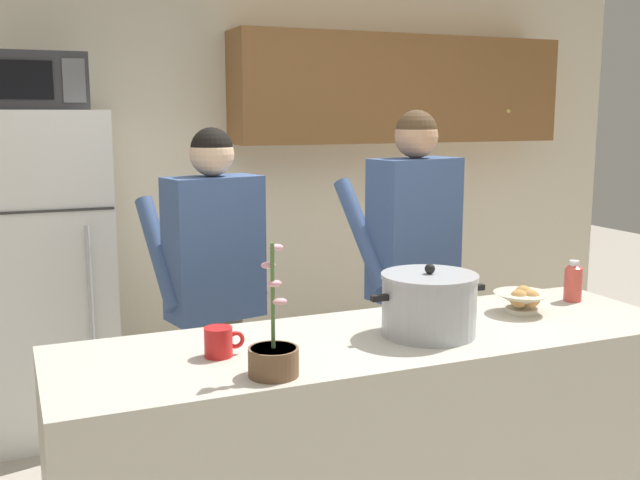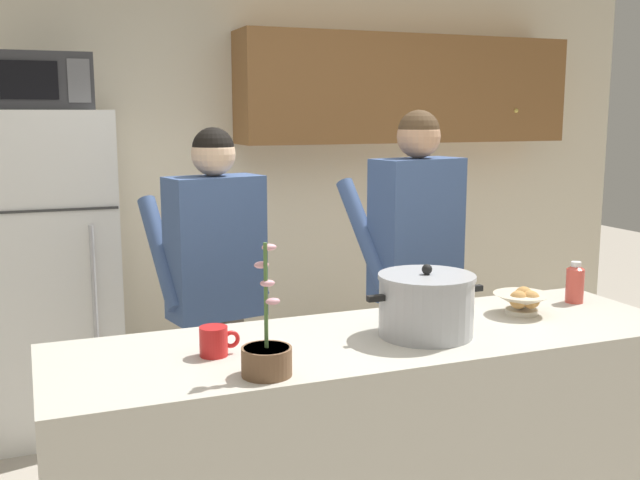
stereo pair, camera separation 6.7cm
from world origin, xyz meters
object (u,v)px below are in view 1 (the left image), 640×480
Objects in this scene: coffee_mug at (219,342)px; bread_bowl at (523,300)px; person_by_sink at (413,247)px; bottle_near_edge at (573,281)px; refrigerator at (47,275)px; microwave at (35,81)px; potted_orchid at (274,355)px; cooking_pot at (429,304)px; person_near_pot at (214,268)px.

bread_bowl is at bearing 2.40° from coffee_mug.
person_by_sink is 0.74m from bread_bowl.
bottle_near_edge is at bearing 4.68° from coffee_mug.
refrigerator is at bearing 102.79° from coffee_mug.
person_by_sink is (1.57, -1.05, -0.77)m from microwave.
bread_bowl is at bearing 14.27° from potted_orchid.
microwave is 2.19× the size of bread_bowl.
potted_orchid reaches higher than cooking_pot.
person_near_pot is (0.65, -0.91, -0.83)m from microwave.
coffee_mug is 0.60× the size of bread_bowl.
person_near_pot reaches higher than bottle_near_edge.
bread_bowl is (1.63, -1.78, -0.87)m from microwave.
microwave is 1.08× the size of cooking_pot.
person_near_pot reaches higher than potted_orchid.
microwave reaches higher than bread_bowl.
coffee_mug is at bearing -77.06° from microwave.
cooking_pot is 0.81m from bottle_near_edge.
coffee_mug is at bearing 175.95° from cooking_pot.
cooking_pot is at bearing -58.46° from microwave.
bottle_near_edge is 1.47m from potted_orchid.
bread_bowl is (1.63, -1.80, 0.12)m from refrigerator.
bottle_near_edge is at bearing 14.08° from potted_orchid.
coffee_mug is (0.42, -1.83, -0.87)m from microwave.
microwave is 0.28× the size of person_by_sink.
microwave is at bearing 104.15° from potted_orchid.
potted_orchid is at bearing -76.00° from refrigerator.
refrigerator and person_by_sink have the same top height.
person_near_pot is 12.39× the size of coffee_mug.
refrigerator is 1.14m from person_near_pot.
bread_bowl is (1.21, 0.05, 0.00)m from coffee_mug.
person_by_sink is 10.04× the size of bottle_near_edge.
person_by_sink is at bearing 63.62° from cooking_pot.
bottle_near_edge is at bearing -41.57° from refrigerator.
coffee_mug is 0.33× the size of potted_orchid.
microwave is (0.00, -0.02, 0.99)m from refrigerator.
cooking_pot reaches higher than coffee_mug.
coffee_mug is (0.42, -1.85, 0.12)m from refrigerator.
microwave is at bearing 121.54° from cooking_pot.
coffee_mug is 1.53m from bottle_near_edge.
refrigerator is 1.90m from coffee_mug.
potted_orchid reaches higher than coffee_mug.
coffee_mug is at bearing -175.32° from bottle_near_edge.
person_by_sink reaches higher than cooking_pot.
person_by_sink is at bearing -33.72° from microwave.
person_near_pot is 1.52m from bottle_near_edge.
bread_bowl is at bearing -166.60° from bottle_near_edge.
potted_orchid is (0.52, -2.06, -0.86)m from microwave.
cooking_pot is 0.74m from coffee_mug.
person_by_sink is 1.39m from coffee_mug.
person_near_pot is at bearing 148.38° from bottle_near_edge.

